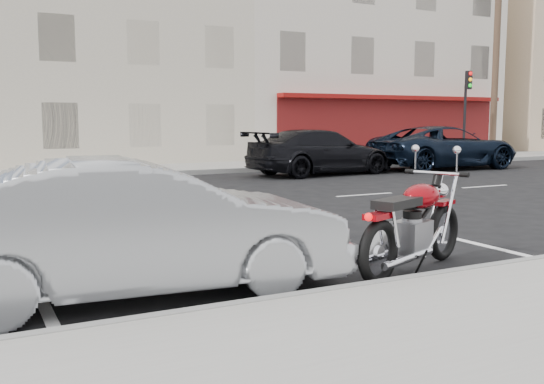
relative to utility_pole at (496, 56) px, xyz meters
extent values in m
plane|color=black|center=(-15.50, -8.60, -4.74)|extent=(120.00, 120.00, 0.00)
cube|color=gray|center=(-20.50, 0.10, -4.66)|extent=(80.00, 3.40, 0.15)
cube|color=gray|center=(-20.50, -15.60, -4.66)|extent=(80.00, 0.12, 0.16)
cube|color=gray|center=(-20.50, -1.60, -4.66)|extent=(80.00, 0.12, 0.16)
cube|color=beige|center=(-17.50, 7.70, 1.01)|extent=(12.00, 12.00, 11.50)
cube|color=beige|center=(-4.50, 7.70, 1.51)|extent=(14.00, 12.00, 12.50)
cube|color=#CAAF8C|center=(10.50, 7.70, 0.76)|extent=(12.00, 12.00, 11.00)
cylinder|color=#422D1E|center=(0.00, 0.00, -0.09)|extent=(0.30, 0.30, 9.00)
cylinder|color=black|center=(-2.00, -0.20, -2.99)|extent=(0.12, 0.12, 3.20)
cube|color=black|center=(-2.00, -0.35, -1.19)|extent=(0.26, 0.18, 0.80)
cylinder|color=beige|center=(-3.50, -0.10, -4.29)|extent=(0.20, 0.20, 0.60)
sphere|color=beige|center=(-3.50, -0.10, -3.97)|extent=(0.20, 0.20, 0.20)
torus|color=black|center=(-15.90, -14.37, -4.39)|extent=(0.73, 0.39, 0.74)
torus|color=black|center=(-17.38, -14.97, -4.39)|extent=(0.73, 0.39, 0.74)
cube|color=maroon|center=(-15.90, -14.37, -4.00)|extent=(0.40, 0.27, 0.05)
cube|color=maroon|center=(-17.42, -14.98, -3.98)|extent=(0.37, 0.29, 0.07)
cube|color=gray|center=(-16.69, -14.69, -4.32)|extent=(0.55, 0.48, 0.37)
ellipsoid|color=maroon|center=(-16.49, -14.61, -3.86)|extent=(0.71, 0.58, 0.30)
cube|color=black|center=(-17.03, -14.82, -3.88)|extent=(0.74, 0.52, 0.10)
cylinder|color=silver|center=(-16.14, -14.47, -3.61)|extent=(0.32, 0.73, 0.04)
sphere|color=silver|center=(-16.00, -14.41, -3.84)|extent=(0.19, 0.19, 0.19)
cylinder|color=silver|center=(-16.97, -14.97, -4.50)|extent=(1.00, 0.47, 0.09)
cylinder|color=silver|center=(-17.08, -14.68, -4.50)|extent=(1.00, 0.47, 0.09)
cylinder|color=silver|center=(-15.96, -14.39, -4.06)|extent=(0.41, 0.20, 0.87)
cylinder|color=black|center=(-16.46, -14.60, -4.13)|extent=(0.84, 0.38, 0.54)
imported|color=#929599|center=(-20.56, -14.45, -4.03)|extent=(4.42, 1.89, 1.42)
imported|color=black|center=(-6.24, -3.51, -3.95)|extent=(5.72, 2.70, 1.58)
imported|color=black|center=(-11.56, -3.44, -3.99)|extent=(5.31, 2.56, 1.49)
camera|label=1|loc=(-22.14, -20.50, -2.93)|focal=40.00mm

